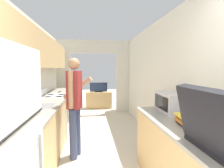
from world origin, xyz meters
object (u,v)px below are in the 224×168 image
suitcase (223,133)px  television (99,87)px  microwave (172,102)px  tv_cabinet (99,100)px  person (75,104)px  knife (60,92)px  range_oven (55,115)px  book_stack (189,120)px

suitcase → television: suitcase is taller
microwave → tv_cabinet: microwave is taller
person → tv_cabinet: bearing=8.0°
knife → tv_cabinet: bearing=75.0°
range_oven → person: person is taller
tv_cabinet → television: bearing=-90.0°
person → television: (0.58, 3.70, -0.12)m
suitcase → knife: bearing=116.4°
suitcase → knife: suitcase is taller
book_stack → knife: bearing=122.4°
microwave → book_stack: microwave is taller
person → knife: size_ratio=5.66×
microwave → tv_cabinet: size_ratio=0.54×
microwave → knife: bearing=129.9°
person → book_stack: bearing=-115.4°
range_oven → television: size_ratio=1.59×
tv_cabinet → suitcase: bearing=-83.2°
microwave → tv_cabinet: (-0.86, 4.36, -0.74)m
book_stack → television: size_ratio=0.45×
person → book_stack: 1.82m
television → person: bearing=-99.0°
person → knife: 1.83m
knife → person: bearing=-58.3°
range_oven → television: 2.84m
suitcase → television: 5.59m
microwave → tv_cabinet: bearing=101.2°
range_oven → person: bearing=-63.9°
microwave → television: microwave is taller
book_stack → tv_cabinet: size_ratio=0.30×
person → tv_cabinet: (0.58, 3.74, -0.61)m
person → microwave: person is taller
book_stack → tv_cabinet: bearing=98.7°
microwave → knife: size_ratio=1.76×
book_stack → person: bearing=137.7°
book_stack → knife: (-1.89, 2.98, -0.05)m
microwave → book_stack: (-0.10, -0.60, -0.08)m
tv_cabinet → television: size_ratio=1.50×
tv_cabinet → knife: bearing=-119.5°
microwave → knife: 3.10m
microwave → television: bearing=101.3°
suitcase → microwave: 1.24m
person → knife: (-0.54, 1.75, -0.01)m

